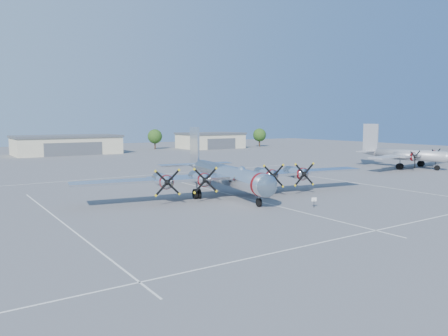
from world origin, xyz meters
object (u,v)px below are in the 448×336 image
tree_far_east (260,135)px  twin_engine_east (405,168)px  hangar_center (67,145)px  tree_east (155,136)px  main_bomber_b29 (225,194)px  info_placard (314,200)px  hangar_east (210,140)px

tree_far_east → twin_engine_east: tree_far_east is taller
hangar_center → tree_east: 30.64m
main_bomber_b29 → info_placard: size_ratio=34.68×
info_placard → hangar_center: bearing=115.7°
twin_engine_east → main_bomber_b29: bearing=-179.3°
tree_east → tree_far_east: 38.83m
tree_east → tree_far_east: size_ratio=1.00×
hangar_east → main_bomber_b29: bearing=-120.9°
hangar_east → tree_east: (-18.00, 6.04, 1.51)m
hangar_east → main_bomber_b29: (-48.40, -80.99, -2.71)m
main_bomber_b29 → tree_far_east: bearing=58.8°
tree_far_east → info_placard: (-65.14, -91.73, -3.43)m
tree_east → twin_engine_east: tree_east is taller
hangar_east → hangar_center: bearing=-180.0°
hangar_east → tree_far_east: (20.00, -1.96, 1.51)m
main_bomber_b29 → twin_engine_east: twin_engine_east is taller
hangar_center → tree_east: size_ratio=4.31×
tree_east → main_bomber_b29: bearing=-109.3°
tree_east → info_placard: (-27.14, -99.73, -3.43)m
hangar_center → tree_far_east: size_ratio=4.31×
hangar_east → twin_engine_east: 74.92m
twin_engine_east → info_placard: (-44.93, -18.82, 0.79)m
main_bomber_b29 → info_placard: (3.26, -12.70, 0.79)m
main_bomber_b29 → info_placard: 13.14m
hangar_center → tree_far_east: bearing=-1.7°
hangar_center → hangar_east: (48.00, 0.00, 0.00)m
tree_east → tree_far_east: bearing=-11.9°
hangar_center → info_placard: size_ratio=25.57×
hangar_east → tree_east: tree_east is taller
hangar_east → tree_far_east: size_ratio=3.10×
hangar_center → info_placard: (2.86, -93.69, -1.93)m
info_placard → main_bomber_b29: bearing=128.4°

